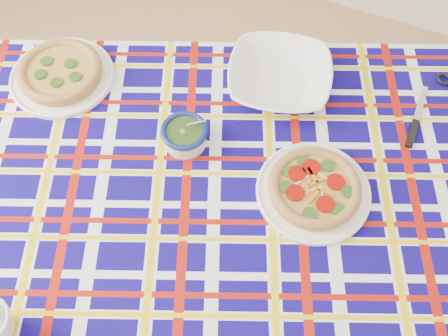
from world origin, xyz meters
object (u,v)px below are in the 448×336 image
at_px(dining_table, 242,203).
at_px(main_focaccia_plate, 314,188).
at_px(serving_bowl, 279,78).
at_px(pesto_bowl, 185,134).

distance_m(dining_table, main_focaccia_plate, 0.19).
bearing_deg(dining_table, serving_bowl, 73.01).
bearing_deg(dining_table, pesto_bowl, 137.20).
bearing_deg(pesto_bowl, dining_table, -20.13).
bearing_deg(serving_bowl, dining_table, -84.31).
distance_m(dining_table, pesto_bowl, 0.22).
bearing_deg(dining_table, main_focaccia_plate, -2.46).
bearing_deg(main_focaccia_plate, dining_table, -159.78).
xyz_separation_m(dining_table, pesto_bowl, (-0.18, 0.07, 0.10)).
distance_m(dining_table, serving_bowl, 0.34).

